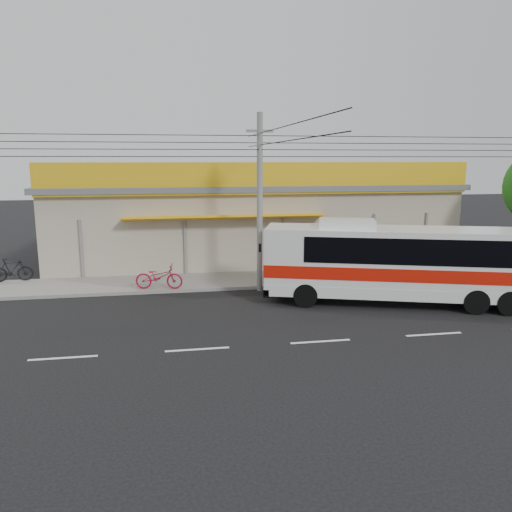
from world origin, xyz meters
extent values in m
plane|color=black|center=(0.00, 0.00, 0.00)|extent=(120.00, 120.00, 0.00)
cube|color=gray|center=(0.00, 6.00, 0.07)|extent=(30.00, 3.20, 0.15)
cube|color=#AB9F8A|center=(0.00, 11.60, 2.10)|extent=(22.00, 8.00, 4.20)
cube|color=#5A5D62|center=(0.00, 11.60, 4.35)|extent=(22.60, 8.60, 0.30)
cube|color=gold|center=(0.00, 7.48, 4.90)|extent=(22.00, 0.24, 1.60)
cube|color=#B2091C|center=(-2.00, 7.45, 4.90)|extent=(9.00, 0.10, 1.20)
cube|color=#167F35|center=(6.50, 7.45, 4.90)|extent=(2.40, 0.10, 1.10)
cube|color=navy|center=(9.20, 7.45, 4.90)|extent=(2.20, 0.10, 1.10)
cube|color=#B2091C|center=(-9.00, 7.45, 4.90)|extent=(3.00, 0.10, 1.10)
cube|color=#E7A00C|center=(-2.00, 7.30, 3.00)|extent=(10.00, 1.20, 0.37)
cube|color=silver|center=(4.59, 1.14, 1.77)|extent=(11.33, 5.66, 2.70)
cube|color=red|center=(4.59, 1.14, 1.44)|extent=(11.38, 5.71, 0.51)
cube|color=black|center=(5.21, 0.94, 2.37)|extent=(9.57, 5.12, 1.02)
cube|color=black|center=(-0.65, 2.84, 2.18)|extent=(0.77, 1.99, 1.39)
cube|color=silver|center=(2.38, 1.86, 3.28)|extent=(2.52, 1.93, 0.33)
cylinder|color=black|center=(0.55, 1.35, 0.48)|extent=(1.01, 0.58, 0.97)
cylinder|color=black|center=(1.20, 3.34, 0.48)|extent=(1.01, 0.58, 0.97)
cylinder|color=black|center=(7.89, -1.04, 0.48)|extent=(1.01, 0.58, 0.97)
cylinder|color=black|center=(8.54, 0.96, 0.48)|extent=(1.01, 0.58, 0.97)
imported|color=maroon|center=(-5.27, 4.70, 0.70)|extent=(2.19, 1.11, 1.10)
imported|color=black|center=(-12.15, 7.29, 0.71)|extent=(1.91, 0.78, 1.11)
cylinder|color=#5E5D5B|center=(-0.81, 4.20, 3.90)|extent=(0.25, 0.25, 7.81)
cube|color=#5E5D5B|center=(-0.81, 4.20, 7.03)|extent=(1.17, 0.12, 0.12)
camera|label=1|loc=(-4.72, -17.33, 5.85)|focal=35.00mm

